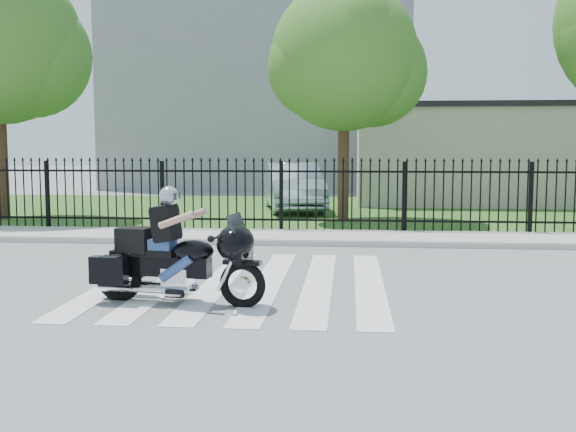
{
  "coord_description": "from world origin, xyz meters",
  "views": [
    {
      "loc": [
        1.67,
        -10.5,
        2.19
      ],
      "look_at": [
        0.65,
        0.74,
        1.0
      ],
      "focal_mm": 42.0,
      "sensor_mm": 36.0,
      "label": 1
    }
  ],
  "objects": [
    {
      "name": "iron_fence",
      "position": [
        0.0,
        6.0,
        0.9
      ],
      "size": [
        26.0,
        0.04,
        1.8
      ],
      "color": "black",
      "rests_on": "ground"
    },
    {
      "name": "building_tall",
      "position": [
        -3.0,
        26.0,
        6.0
      ],
      "size": [
        15.0,
        10.0,
        12.0
      ],
      "primitive_type": "cube",
      "color": "gray",
      "rests_on": "ground"
    },
    {
      "name": "parked_car",
      "position": [
        -0.17,
        11.77,
        0.81
      ],
      "size": [
        2.56,
        5.01,
        1.58
      ],
      "primitive_type": "imported",
      "rotation": [
        0.0,
        0.0,
        0.19
      ],
      "color": "#97AFBE",
      "rests_on": "grass_strip"
    },
    {
      "name": "tree_mid",
      "position": [
        1.5,
        9.0,
        4.67
      ],
      "size": [
        4.2,
        4.2,
        6.78
      ],
      "color": "#382316",
      "rests_on": "ground"
    },
    {
      "name": "building_low_roof",
      "position": [
        7.0,
        16.0,
        3.6
      ],
      "size": [
        10.2,
        6.2,
        0.2
      ],
      "primitive_type": "cube",
      "color": "black",
      "rests_on": "building_low"
    },
    {
      "name": "building_low",
      "position": [
        7.0,
        16.0,
        1.75
      ],
      "size": [
        10.0,
        6.0,
        3.5
      ],
      "primitive_type": "cube",
      "color": "#B8AB99",
      "rests_on": "ground"
    },
    {
      "name": "ground",
      "position": [
        0.0,
        0.0,
        0.0
      ],
      "size": [
        120.0,
        120.0,
        0.0
      ],
      "primitive_type": "plane",
      "color": "slate",
      "rests_on": "ground"
    },
    {
      "name": "motorcycle_rider",
      "position": [
        -0.74,
        -1.48,
        0.68
      ],
      "size": [
        2.51,
        1.07,
        1.67
      ],
      "rotation": [
        0.0,
        0.0,
        -0.16
      ],
      "color": "black",
      "rests_on": "ground"
    },
    {
      "name": "crosswalk",
      "position": [
        0.0,
        0.0,
        0.01
      ],
      "size": [
        5.0,
        5.5,
        0.01
      ],
      "primitive_type": null,
      "color": "silver",
      "rests_on": "ground"
    },
    {
      "name": "curb",
      "position": [
        0.0,
        4.0,
        0.06
      ],
      "size": [
        40.0,
        0.12,
        0.12
      ],
      "primitive_type": "cube",
      "color": "#ADAAA3",
      "rests_on": "ground"
    },
    {
      "name": "sidewalk",
      "position": [
        0.0,
        5.0,
        0.06
      ],
      "size": [
        40.0,
        2.0,
        0.12
      ],
      "primitive_type": "cube",
      "color": "#ADAAA3",
      "rests_on": "ground"
    },
    {
      "name": "grass_strip",
      "position": [
        0.0,
        12.0,
        0.01
      ],
      "size": [
        40.0,
        12.0,
        0.02
      ],
      "primitive_type": "cube",
      "color": "#26581E",
      "rests_on": "ground"
    }
  ]
}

